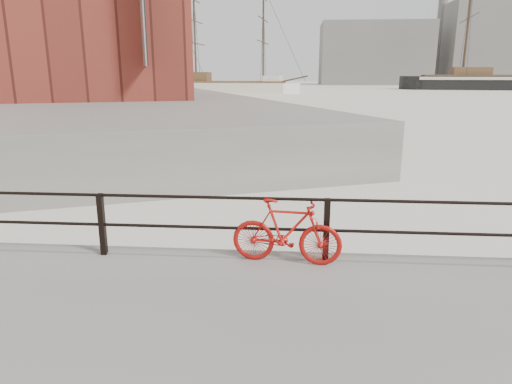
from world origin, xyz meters
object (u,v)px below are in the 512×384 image
(bicycle, at_px, (287,232))
(workboat_near, at_px, (56,119))
(schooner_mid, at_px, (229,93))
(workboat_far, at_px, (90,101))
(schooner_left, at_px, (152,92))

(bicycle, height_order, workboat_near, workboat_near)
(schooner_mid, distance_m, workboat_near, 48.62)
(workboat_near, relative_size, workboat_far, 1.11)
(schooner_mid, bearing_deg, bicycle, -75.38)
(bicycle, relative_size, schooner_mid, 0.06)
(bicycle, distance_m, workboat_near, 30.42)
(workboat_near, bearing_deg, schooner_left, 67.89)
(bicycle, bearing_deg, workboat_near, 130.74)
(workboat_far, bearing_deg, workboat_near, -101.61)
(schooner_mid, xyz_separation_m, workboat_near, (-5.92, -48.26, 0.00))
(schooner_mid, bearing_deg, workboat_far, -109.76)
(bicycle, xyz_separation_m, schooner_left, (-25.93, 77.17, -0.85))
(bicycle, height_order, workboat_far, workboat_far)
(schooner_left, bearing_deg, bicycle, -101.42)
(schooner_mid, relative_size, schooner_left, 1.21)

